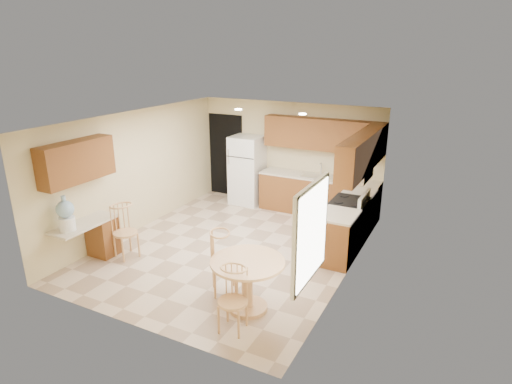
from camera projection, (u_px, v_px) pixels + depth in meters
The scene contains 30 objects.
floor at pixel (232, 248), 8.29m from camera, with size 5.50×5.50×0.00m, color #C7AD90.
ceiling at pixel (230, 119), 7.49m from camera, with size 4.50×5.50×0.02m, color white.
wall_back at pixel (289, 155), 10.21m from camera, with size 4.50×0.02×2.50m, color beige.
wall_front at pixel (125, 244), 5.57m from camera, with size 4.50×0.02×2.50m, color beige.
wall_left at pixel (137, 171), 8.86m from camera, with size 0.02×5.50×2.50m, color beige.
wall_right at pixel (351, 206), 6.92m from camera, with size 0.02×5.50×2.50m, color beige.
doorway at pixel (226, 155), 11.02m from camera, with size 0.90×0.02×2.10m, color black.
base_cab_back at pixel (318, 196), 9.85m from camera, with size 2.75×0.60×0.87m, color brown.
counter_back at pixel (319, 177), 9.70m from camera, with size 2.75×0.63×0.04m, color beige.
base_cab_right_a at pixel (358, 212), 8.88m from camera, with size 0.60×0.59×0.87m, color brown.
counter_right_a at pixel (360, 192), 8.73m from camera, with size 0.63×0.59×0.04m, color beige.
base_cab_right_b at pixel (337, 239), 7.65m from camera, with size 0.60×0.80×0.87m, color brown.
counter_right_b at pixel (339, 215), 7.51m from camera, with size 0.63×0.80×0.04m, color beige.
upper_cab_back at pixel (323, 134), 9.51m from camera, with size 2.75×0.33×0.70m, color brown.
upper_cab_right at pixel (362, 153), 7.82m from camera, with size 0.33×2.42×0.70m, color brown.
upper_cab_left at pixel (77, 161), 7.25m from camera, with size 0.33×1.40×0.70m, color brown.
sink at pixel (318, 176), 9.70m from camera, with size 0.78×0.44×0.01m, color silver.
range_hood at pixel (355, 175), 7.97m from camera, with size 0.50×0.76×0.14m, color silver.
desk_pedestal at pixel (103, 236), 7.92m from camera, with size 0.48×0.42×0.72m, color brown.
desk_top at pixel (84, 224), 7.48m from camera, with size 0.50×1.20×0.04m, color beige.
window at pixel (311, 233), 5.29m from camera, with size 0.06×1.12×1.30m.
can_light_a at pixel (238, 109), 8.73m from camera, with size 0.14×0.14×0.02m, color white.
can_light_b at pixel (303, 114), 8.12m from camera, with size 0.14×0.14×0.02m, color white.
refrigerator at pixel (247, 170), 10.46m from camera, with size 0.74×0.72×1.68m.
stove at pixel (348, 222), 8.31m from camera, with size 0.65×0.76×1.09m.
dining_table at pixel (248, 278), 6.18m from camera, with size 1.08×1.08×0.80m.
chair_table_a at pixel (221, 259), 6.52m from camera, with size 0.45×0.57×1.02m.
chair_table_b at pixel (229, 297), 5.63m from camera, with size 0.41×0.41×0.92m.
chair_desk at pixel (121, 228), 7.67m from camera, with size 0.44×0.57×1.00m.
water_crock at pixel (66, 215), 7.10m from camera, with size 0.29×0.29×0.61m.
Camera 1 is at (3.82, -6.48, 3.68)m, focal length 30.00 mm.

